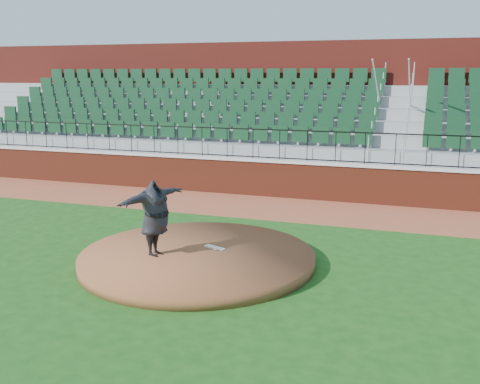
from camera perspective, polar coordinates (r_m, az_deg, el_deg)
name	(u,v)px	position (r m, az deg, el deg)	size (l,w,h in m)	color
ground	(218,261)	(12.75, -2.21, -7.06)	(90.00, 90.00, 0.00)	#174614
warning_track	(280,208)	(17.69, 4.12, -1.62)	(34.00, 3.20, 0.01)	brown
field_wall	(293,180)	(19.08, 5.39, 1.19)	(34.00, 0.35, 1.20)	maroon
wall_cap	(293,162)	(18.97, 5.43, 3.11)	(34.00, 0.45, 0.10)	#B7B7B7
wall_railing	(293,145)	(18.89, 5.46, 4.76)	(34.00, 0.05, 1.00)	black
seating_stands	(311,124)	(21.49, 7.22, 6.93)	(34.00, 5.10, 4.60)	gray
concourse_wall	(325,108)	(24.19, 8.63, 8.52)	(34.00, 0.50, 5.50)	maroon
pitchers_mound	(198,258)	(12.59, -4.36, -6.73)	(5.23, 5.23, 0.25)	brown
pitching_rubber	(215,248)	(12.83, -2.60, -5.68)	(0.52, 0.13, 0.03)	white
pitcher	(155,218)	(12.26, -8.66, -2.65)	(2.06, 0.56, 1.68)	black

